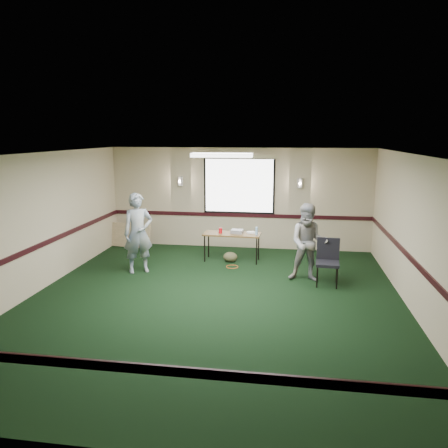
# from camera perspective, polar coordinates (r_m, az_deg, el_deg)

# --- Properties ---
(ground) EXTENTS (8.00, 8.00, 0.00)m
(ground) POSITION_cam_1_polar(r_m,az_deg,el_deg) (8.24, -1.38, -10.03)
(ground) COLOR black
(ground) RESTS_ON ground
(room_shell) EXTENTS (8.00, 8.02, 8.00)m
(room_shell) POSITION_cam_1_polar(r_m,az_deg,el_deg) (9.87, 0.72, 3.12)
(room_shell) COLOR #BFB08A
(room_shell) RESTS_ON ground
(folding_table) EXTENTS (1.39, 0.60, 0.69)m
(folding_table) POSITION_cam_1_polar(r_m,az_deg,el_deg) (10.59, 1.04, -1.49)
(folding_table) COLOR #503716
(folding_table) RESTS_ON ground
(projector) EXTENTS (0.30, 0.26, 0.09)m
(projector) POSITION_cam_1_polar(r_m,az_deg,el_deg) (10.56, 1.71, -0.99)
(projector) COLOR gray
(projector) RESTS_ON folding_table
(game_console) EXTENTS (0.22, 0.20, 0.04)m
(game_console) POSITION_cam_1_polar(r_m,az_deg,el_deg) (10.58, 3.54, -1.12)
(game_console) COLOR white
(game_console) RESTS_ON folding_table
(red_cup) EXTENTS (0.09, 0.09, 0.13)m
(red_cup) POSITION_cam_1_polar(r_m,az_deg,el_deg) (10.58, -0.46, -0.86)
(red_cup) COLOR red
(red_cup) RESTS_ON folding_table
(water_bottle) EXTENTS (0.06, 0.06, 0.20)m
(water_bottle) POSITION_cam_1_polar(r_m,az_deg,el_deg) (10.39, 4.27, -0.93)
(water_bottle) COLOR #8CBAE5
(water_bottle) RESTS_ON folding_table
(duffel_bag) EXTENTS (0.37, 0.30, 0.24)m
(duffel_bag) POSITION_cam_1_polar(r_m,az_deg,el_deg) (10.61, 0.83, -4.33)
(duffel_bag) COLOR #413B25
(duffel_bag) RESTS_ON ground
(cable_coil) EXTENTS (0.29, 0.29, 0.01)m
(cable_coil) POSITION_cam_1_polar(r_m,az_deg,el_deg) (10.24, 1.08, -5.60)
(cable_coil) COLOR #DF5A1B
(cable_coil) RESTS_ON ground
(folded_table) EXTENTS (1.29, 0.36, 0.65)m
(folded_table) POSITION_cam_1_polar(r_m,az_deg,el_deg) (12.26, -12.34, -1.43)
(folded_table) COLOR #99865E
(folded_table) RESTS_ON ground
(conference_chair) EXTENTS (0.50, 0.52, 0.95)m
(conference_chair) POSITION_cam_1_polar(r_m,az_deg,el_deg) (9.23, 13.40, -4.32)
(conference_chair) COLOR black
(conference_chair) RESTS_ON ground
(person_left) EXTENTS (0.78, 0.70, 1.78)m
(person_left) POSITION_cam_1_polar(r_m,az_deg,el_deg) (9.86, -11.15, -1.17)
(person_left) COLOR #3E5888
(person_left) RESTS_ON ground
(person_right) EXTENTS (0.84, 0.67, 1.65)m
(person_right) POSITION_cam_1_polar(r_m,az_deg,el_deg) (9.27, 10.97, -2.42)
(person_right) COLOR #6D7EAA
(person_right) RESTS_ON ground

